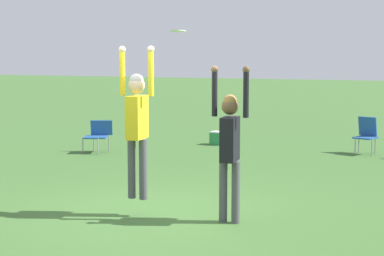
% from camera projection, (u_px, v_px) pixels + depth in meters
% --- Properties ---
extents(ground_plane, '(120.00, 120.00, 0.00)m').
position_uv_depth(ground_plane, '(153.00, 213.00, 9.66)').
color(ground_plane, '#3D662D').
extents(person_jumping, '(0.59, 0.47, 2.25)m').
position_uv_depth(person_jumping, '(137.00, 118.00, 9.35)').
color(person_jumping, '#4C4C51').
rests_on(person_jumping, ground_plane).
extents(person_defending, '(0.58, 0.46, 2.22)m').
position_uv_depth(person_defending, '(230.00, 140.00, 8.99)').
color(person_defending, '#4C4C51').
rests_on(person_defending, ground_plane).
extents(frisbee, '(0.24, 0.25, 0.03)m').
position_uv_depth(frisbee, '(178.00, 31.00, 9.24)').
color(frisbee, white).
extents(camping_chair_1, '(0.57, 0.62, 0.90)m').
position_uv_depth(camping_chair_1, '(366.00, 133.00, 15.58)').
color(camping_chair_1, gray).
rests_on(camping_chair_1, ground_plane).
extents(camping_chair_3, '(0.73, 0.78, 0.79)m').
position_uv_depth(camping_chair_3, '(98.00, 134.00, 15.86)').
color(camping_chair_3, gray).
rests_on(camping_chair_3, ground_plane).
extents(cooler_box, '(0.37, 0.35, 0.36)m').
position_uv_depth(cooler_box, '(218.00, 138.00, 17.29)').
color(cooler_box, '#2D8C4C').
rests_on(cooler_box, ground_plane).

